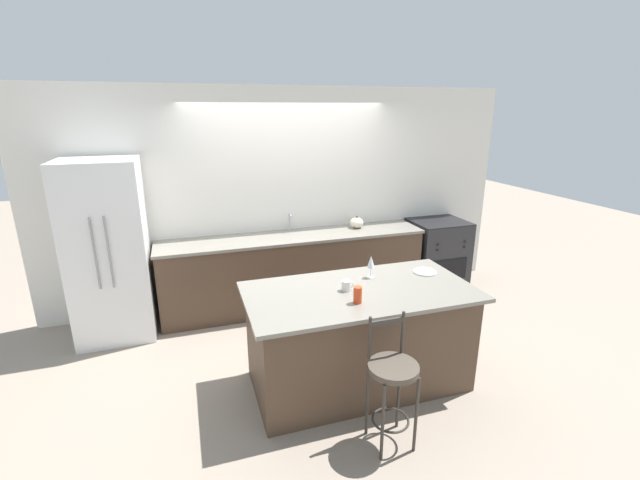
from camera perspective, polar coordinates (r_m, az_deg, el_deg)
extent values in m
plane|color=gray|center=(5.31, -2.30, -10.13)|extent=(18.00, 18.00, 0.00)
cube|color=silver|center=(5.50, -4.44, 5.75)|extent=(6.00, 0.07, 2.70)
cube|color=#4C3828|center=(5.45, -3.42, -4.20)|extent=(3.26, 0.64, 0.90)
cube|color=gray|center=(5.30, -3.51, 0.51)|extent=(3.29, 0.67, 0.03)
cube|color=black|center=(5.30, -3.51, 0.63)|extent=(0.56, 0.35, 0.01)
cylinder|color=#ADAFB5|center=(5.47, -4.11, 2.41)|extent=(0.02, 0.02, 0.22)
cylinder|color=#ADAFB5|center=(5.39, -3.97, 3.28)|extent=(0.02, 0.12, 0.02)
cube|color=#4C3828|center=(3.97, 5.19, -13.00)|extent=(1.88, 0.91, 0.89)
cube|color=gray|center=(3.76, 5.38, -6.90)|extent=(2.00, 1.03, 0.03)
cube|color=white|center=(5.12, -26.30, -1.27)|extent=(0.78, 0.77, 1.95)
cylinder|color=#939399|center=(4.73, -27.81, -1.68)|extent=(0.02, 0.02, 0.74)
cylinder|color=#939399|center=(4.70, -26.32, -1.54)|extent=(0.02, 0.02, 0.74)
cube|color=#28282B|center=(6.23, 15.24, -1.84)|extent=(0.74, 0.65, 0.94)
cube|color=black|center=(6.01, 16.85, -3.83)|extent=(0.53, 0.01, 0.30)
cube|color=black|center=(6.09, 15.59, 2.40)|extent=(0.74, 0.65, 0.02)
cylinder|color=black|center=(5.77, 15.52, -0.63)|extent=(0.03, 0.02, 0.03)
cylinder|color=black|center=(6.00, 18.81, -0.24)|extent=(0.03, 0.02, 0.03)
cylinder|color=black|center=(5.79, 15.46, -1.33)|extent=(0.03, 0.02, 0.03)
cylinder|color=black|center=(6.02, 18.74, -0.93)|extent=(0.03, 0.02, 0.03)
cylinder|color=#332D28|center=(3.30, 8.36, -23.01)|extent=(0.02, 0.02, 0.63)
cylinder|color=#332D28|center=(3.41, 12.70, -21.82)|extent=(0.02, 0.02, 0.63)
cylinder|color=#332D28|center=(3.49, 6.32, -20.40)|extent=(0.02, 0.02, 0.63)
cylinder|color=#332D28|center=(3.59, 10.44, -19.40)|extent=(0.02, 0.02, 0.63)
torus|color=#332D28|center=(3.52, 9.36, -22.58)|extent=(0.28, 0.28, 0.02)
cylinder|color=#4C4238|center=(3.25, 9.76, -16.45)|extent=(0.37, 0.37, 0.04)
cylinder|color=#332D28|center=(3.20, 6.64, -12.85)|extent=(0.02, 0.02, 0.34)
cylinder|color=#332D28|center=(3.30, 10.94, -11.99)|extent=(0.02, 0.02, 0.34)
cube|color=#332D28|center=(3.20, 8.92, -10.72)|extent=(0.27, 0.02, 0.04)
cylinder|color=white|center=(4.24, 13.81, -4.15)|extent=(0.22, 0.22, 0.01)
torus|color=white|center=(4.23, 13.82, -4.08)|extent=(0.22, 0.22, 0.01)
cylinder|color=white|center=(4.03, 6.74, -4.96)|extent=(0.07, 0.07, 0.00)
cylinder|color=white|center=(4.01, 6.76, -4.30)|extent=(0.01, 0.01, 0.10)
cone|color=white|center=(3.97, 6.82, -2.89)|extent=(0.07, 0.07, 0.11)
cylinder|color=white|center=(3.72, 3.52, -6.09)|extent=(0.08, 0.08, 0.09)
torus|color=white|center=(3.73, 4.11, -5.98)|extent=(0.06, 0.01, 0.06)
cylinder|color=red|center=(3.49, 5.05, -7.30)|extent=(0.07, 0.07, 0.14)
ellipsoid|color=beige|center=(5.60, 4.92, 2.31)|extent=(0.17, 0.17, 0.14)
cylinder|color=brown|center=(5.58, 4.94, 3.10)|extent=(0.02, 0.02, 0.02)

